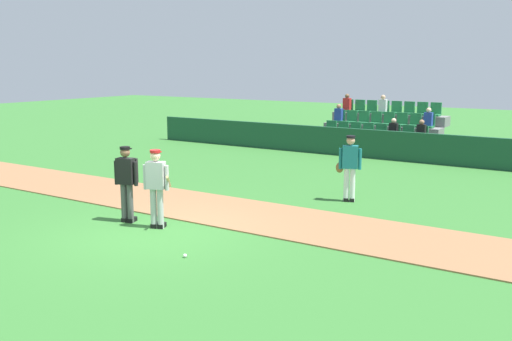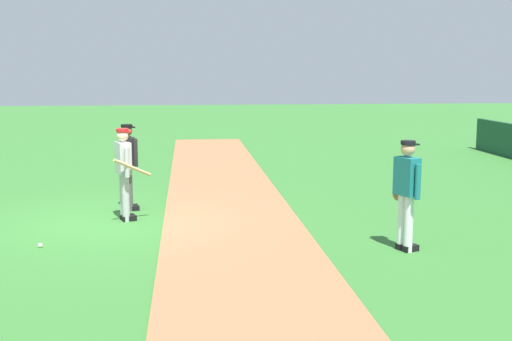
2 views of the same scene
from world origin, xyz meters
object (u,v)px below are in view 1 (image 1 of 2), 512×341
object	(u,v)px
umpire_home_plate	(127,180)
baseball	(185,256)
batter_grey_jersey	(157,186)
runner_teal_jersey	(349,166)

from	to	relation	value
umpire_home_plate	baseball	bearing A→B (deg)	-24.17
batter_grey_jersey	umpire_home_plate	distance (m)	0.92
batter_grey_jersey	runner_teal_jersey	world-z (taller)	same
umpire_home_plate	runner_teal_jersey	bearing A→B (deg)	52.97
runner_teal_jersey	batter_grey_jersey	bearing A→B (deg)	-118.96
batter_grey_jersey	umpire_home_plate	bearing A→B (deg)	179.45
runner_teal_jersey	umpire_home_plate	bearing A→B (deg)	-127.03
umpire_home_plate	baseball	world-z (taller)	umpire_home_plate
umpire_home_plate	runner_teal_jersey	world-z (taller)	same
umpire_home_plate	runner_teal_jersey	size ratio (longest dim) A/B	1.00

